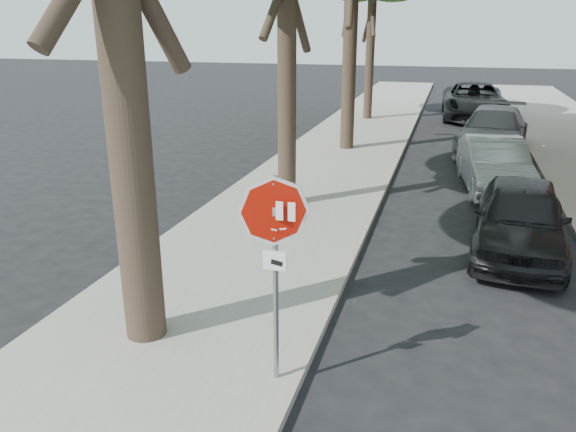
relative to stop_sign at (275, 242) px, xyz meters
name	(u,v)px	position (x,y,z in m)	size (l,w,h in m)	color
ground	(331,394)	(0.70, 0.03, -1.95)	(120.00, 120.00, 0.00)	black
sidewalk_left	(332,161)	(-1.80, 12.03, -1.89)	(4.00, 55.00, 0.12)	gray
curb_left	(395,165)	(0.25, 12.03, -1.88)	(0.12, 55.00, 0.13)	#9E9384
curb_right	(544,175)	(4.65, 12.03, -1.88)	(0.12, 55.00, 0.13)	#9E9384
stop_sign	(275,242)	(0.00, 0.00, 0.00)	(0.76, 0.34, 2.61)	gray
car_a	(520,218)	(3.30, 5.54, -1.23)	(1.70, 4.23, 1.44)	black
car_b	(494,165)	(3.07, 10.10, -1.24)	(1.49, 4.28, 1.41)	#9B9FA3
car_c	(493,130)	(3.30, 15.23, -1.17)	(2.19, 5.39, 1.56)	#55555A
car_d	(474,101)	(2.83, 23.05, -1.09)	(2.84, 6.17, 1.71)	black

